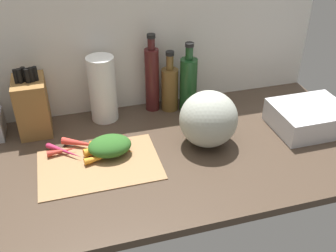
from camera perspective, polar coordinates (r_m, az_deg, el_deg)
The scene contains 19 objects.
ground_plane at distance 150.43cm, azimuth -2.50°, elevation -4.27°, with size 170.00×80.00×3.00cm, color #47382B.
wall_back at distance 168.67cm, azimuth -5.98°, elevation 12.08°, with size 170.00×3.00×60.00cm, color silver.
cutting_board at distance 145.02cm, azimuth -9.83°, elevation -5.47°, with size 43.07×28.58×0.80cm, color #997047.
carrot_0 at distance 152.51cm, azimuth -7.56°, elevation -2.18°, with size 3.17×3.17×12.96cm, color #B2264C.
carrot_1 at distance 152.03cm, azimuth -15.01°, elevation -3.49°, with size 2.22×2.22×10.94cm, color red.
carrot_2 at distance 151.97cm, azimuth -7.81°, elevation -2.47°, with size 2.61×2.61×14.38cm, color orange.
carrot_3 at distance 149.45cm, azimuth -8.09°, elevation -3.16°, with size 2.67×2.67×17.70cm, color orange.
carrot_4 at distance 149.92cm, azimuth -8.90°, elevation -2.99°, with size 3.17×3.17×17.15cm, color orange.
carrot_5 at distance 151.78cm, azimuth -14.70°, elevation -3.52°, with size 2.16×2.16×16.30cm, color #B2264C.
carrot_6 at distance 145.70cm, azimuth -9.35°, elevation -4.41°, with size 2.44×2.44×13.79cm, color orange.
carrot_7 at distance 153.51cm, azimuth -12.09°, elevation -2.50°, with size 2.87×2.87×17.13cm, color red.
carrot_greens_pile at distance 147.22cm, azimuth -8.38°, elevation -2.83°, with size 15.96×12.27×6.75cm, color #2D6023.
winter_squash at distance 149.02cm, azimuth 5.89°, elevation 0.95°, with size 22.14×21.14×21.78cm, color #B2B7A8.
knife_block at distance 165.03cm, azimuth -18.96°, elevation 2.85°, with size 12.17×16.78×28.01cm.
paper_towel_roll at distance 165.39cm, azimuth -9.40°, elevation 5.27°, with size 11.18×11.18×27.83cm, color white.
bottle_0 at distance 170.23cm, azimuth -2.31°, elevation 6.91°, with size 6.13×6.13×34.34cm.
bottle_1 at distance 172.09cm, azimuth 0.26°, elevation 5.57°, with size 7.41×7.41×26.97cm.
bottle_2 at distance 170.62cm, azimuth 2.94°, elevation 6.15°, with size 7.41×7.41×30.96cm.
dish_rack at distance 171.04cm, azimuth 19.63°, elevation 1.18°, with size 28.89×23.67×9.72cm, color silver.
Camera 1 is at (-26.88, -117.31, 88.75)cm, focal length 42.34 mm.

